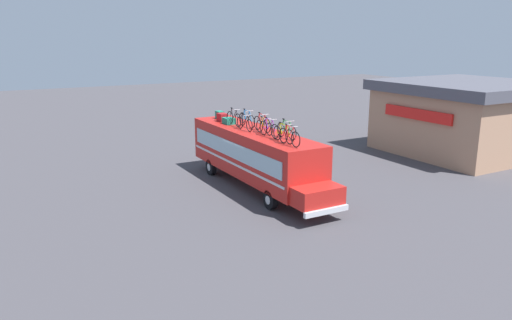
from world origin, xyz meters
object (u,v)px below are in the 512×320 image
object	(u,v)px
luggage_bag_1	(220,115)
rooftop_bicycle_6	(269,129)
rooftop_bicycle_8	(283,134)
rooftop_bicycle_9	(289,137)
rooftop_bicycle_2	(247,120)
bus	(255,154)
rooftop_bicycle_4	(262,124)
rooftop_bicycle_5	(264,127)
luggage_bag_3	(229,121)
luggage_bag_2	(222,117)
rooftop_bicycle_7	(286,130)
rooftop_bicycle_1	(234,118)
rooftop_bicycle_3	(245,123)

from	to	relation	value
luggage_bag_1	rooftop_bicycle_6	size ratio (longest dim) A/B	0.30
rooftop_bicycle_8	luggage_bag_1	bearing A→B (deg)	178.24
rooftop_bicycle_9	rooftop_bicycle_2	bearing A→B (deg)	174.21
bus	rooftop_bicycle_4	size ratio (longest dim) A/B	6.72
rooftop_bicycle_4	bus	bearing A→B (deg)	-138.84
luggage_bag_1	rooftop_bicycle_6	bearing A→B (deg)	-1.71
rooftop_bicycle_8	rooftop_bicycle_5	bearing A→B (deg)	173.78
luggage_bag_3	rooftop_bicycle_5	world-z (taller)	rooftop_bicycle_5
luggage_bag_2	rooftop_bicycle_8	xyz separation A→B (m)	(6.52, 0.03, 0.15)
rooftop_bicycle_4	rooftop_bicycle_7	distance (m)	2.16
rooftop_bicycle_4	rooftop_bicycle_5	bearing A→B (deg)	-19.81
rooftop_bicycle_1	rooftop_bicycle_3	xyz separation A→B (m)	(1.46, -0.11, -0.04)
rooftop_bicycle_2	bus	bearing A→B (deg)	-6.95
rooftop_bicycle_8	rooftop_bicycle_2	bearing A→B (deg)	174.94
rooftop_bicycle_4	rooftop_bicycle_5	xyz separation A→B (m)	(0.65, -0.24, -0.04)
luggage_bag_1	rooftop_bicycle_3	world-z (taller)	rooftop_bicycle_3
luggage_bag_2	rooftop_bicycle_8	size ratio (longest dim) A/B	0.36
rooftop_bicycle_5	rooftop_bicycle_8	world-z (taller)	rooftop_bicycle_8
luggage_bag_1	rooftop_bicycle_4	world-z (taller)	rooftop_bicycle_4
rooftop_bicycle_6	rooftop_bicycle_8	distance (m)	1.37
rooftop_bicycle_4	rooftop_bicycle_3	bearing A→B (deg)	-139.03
rooftop_bicycle_3	rooftop_bicycle_4	bearing A→B (deg)	40.97
rooftop_bicycle_1	rooftop_bicycle_2	xyz separation A→B (m)	(0.69, 0.43, -0.00)
bus	rooftop_bicycle_9	xyz separation A→B (m)	(3.78, -0.36, 1.63)
luggage_bag_3	rooftop_bicycle_7	bearing A→B (deg)	7.33
bus	rooftop_bicycle_1	distance (m)	2.54
bus	rooftop_bicycle_5	size ratio (longest dim) A/B	7.16
rooftop_bicycle_2	rooftop_bicycle_3	bearing A→B (deg)	-35.28
luggage_bag_1	rooftop_bicycle_2	bearing A→B (deg)	2.72
rooftop_bicycle_9	rooftop_bicycle_8	bearing A→B (deg)	169.89
bus	rooftop_bicycle_9	distance (m)	4.13
rooftop_bicycle_7	luggage_bag_3	bearing A→B (deg)	-172.67
rooftop_bicycle_2	rooftop_bicycle_9	distance (m)	5.03
rooftop_bicycle_3	rooftop_bicycle_8	bearing A→B (deg)	2.66
rooftop_bicycle_4	rooftop_bicycle_9	world-z (taller)	rooftop_bicycle_4
luggage_bag_1	rooftop_bicycle_6	world-z (taller)	rooftop_bicycle_6
rooftop_bicycle_3	rooftop_bicycle_8	distance (m)	3.53
rooftop_bicycle_1	rooftop_bicycle_8	size ratio (longest dim) A/B	0.98
luggage_bag_1	luggage_bag_3	bearing A→B (deg)	-8.78
bus	rooftop_bicycle_4	bearing A→B (deg)	41.16
rooftop_bicycle_1	rooftop_bicycle_4	bearing A→B (deg)	13.45
bus	rooftop_bicycle_2	bearing A→B (deg)	173.05
bus	luggage_bag_1	bearing A→B (deg)	-179.99
rooftop_bicycle_5	rooftop_bicycle_3	bearing A→B (deg)	-163.97
bus	rooftop_bicycle_2	distance (m)	2.05
luggage_bag_2	rooftop_bicycle_1	xyz separation A→B (m)	(1.54, -0.03, 0.17)
bus	rooftop_bicycle_8	world-z (taller)	rooftop_bicycle_8
luggage_bag_2	luggage_bag_3	distance (m)	0.92
luggage_bag_3	rooftop_bicycle_5	distance (m)	3.48
rooftop_bicycle_7	rooftop_bicycle_9	bearing A→B (deg)	-27.81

